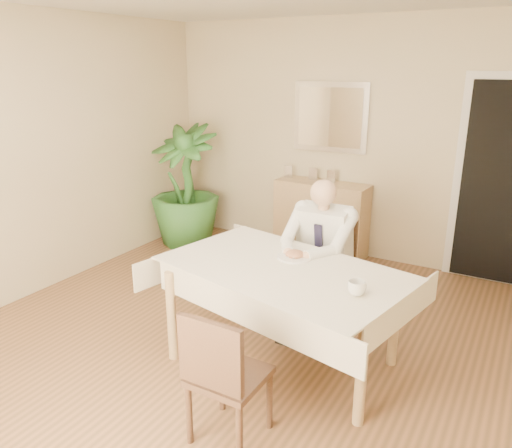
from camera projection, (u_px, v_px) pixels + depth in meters
The scene contains 17 objects.
room at pixel (230, 189), 3.40m from camera, with size 5.00×5.02×2.60m.
doorway at pixel (506, 185), 4.78m from camera, with size 0.96×0.07×2.10m.
mirror at pixel (330, 117), 5.49m from camera, with size 0.86×0.04×0.76m.
dining_table at pixel (283, 278), 3.52m from camera, with size 1.92×1.36×0.75m.
chair_far at pixel (329, 263), 4.30m from camera, with size 0.44×0.44×0.85m.
chair_near at pixel (222, 373), 2.78m from camera, with size 0.40×0.40×0.84m.
seated_man at pixel (316, 250), 4.00m from camera, with size 0.48×0.72×1.24m.
plate at pixel (295, 257), 3.66m from camera, with size 0.26×0.26×0.02m, color white.
food at pixel (295, 254), 3.66m from camera, with size 0.14×0.14×0.06m, color #8F5B3C.
knife at pixel (296, 258), 3.59m from camera, with size 0.01×0.01×0.13m, color silver.
fork at pixel (286, 256), 3.63m from camera, with size 0.01×0.01×0.13m, color silver.
coffee_mug at pixel (357, 288), 3.07m from camera, with size 0.11×0.11×0.09m, color white.
sideboard at pixel (321, 218), 5.71m from camera, with size 1.06×0.36×0.84m, color tan.
photo_frame_left at pixel (289, 172), 5.80m from camera, with size 0.10×0.02×0.14m, color silver.
photo_frame_center at pixel (313, 174), 5.69m from camera, with size 0.10×0.02×0.14m, color silver.
photo_frame_right at pixel (331, 176), 5.56m from camera, with size 0.10×0.02×0.14m, color silver.
potted_palm at pixel (185, 186), 5.95m from camera, with size 0.81×0.81×1.45m, color #25561F.
Camera 1 is at (1.81, -2.78, 2.12)m, focal length 35.00 mm.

